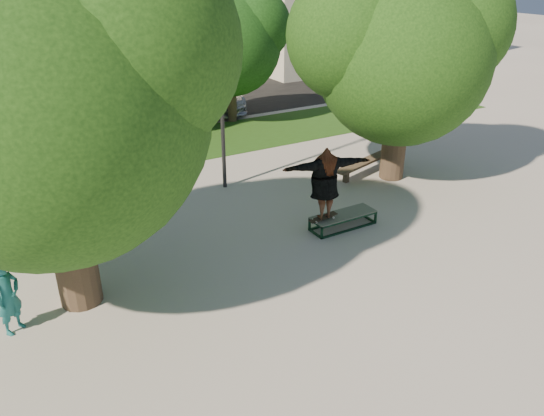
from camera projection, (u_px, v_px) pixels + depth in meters
ground at (281, 268)px, 12.13m from camera, size 120.00×120.00×0.00m
grass_strip at (173, 146)px, 20.00m from camera, size 30.00×4.00×0.02m
asphalt_strip at (103, 111)px, 24.63m from camera, size 40.00×8.00×0.01m
tree_left at (37, 87)px, 9.14m from camera, size 6.96×5.95×7.12m
tree_right at (400, 47)px, 15.50m from camera, size 6.24×5.33×6.51m
bg_tree_mid at (85, 32)px, 19.36m from camera, size 5.76×4.92×6.24m
bg_tree_right at (228, 38)px, 21.71m from camera, size 5.04×4.31×5.43m
lamppost at (221, 85)px, 15.15m from camera, size 0.25×0.15×6.11m
grind_box at (343, 220)px, 13.94m from camera, size 1.80×0.60×0.38m
skater_rig at (325, 183)px, 13.13m from camera, size 2.37×1.09×1.94m
bystander at (8, 297)px, 9.80m from camera, size 0.65×0.63×1.51m
bench at (366, 162)px, 17.39m from camera, size 2.97×1.21×0.46m
car_grey at (109, 94)px, 24.28m from camera, size 2.74×5.84×1.61m
car_silver_b at (205, 92)px, 24.86m from camera, size 2.22×5.30×1.53m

